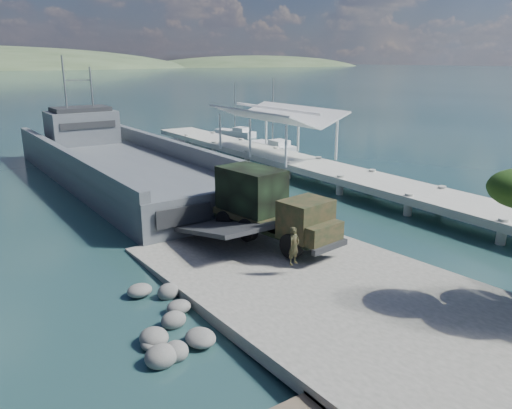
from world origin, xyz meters
name	(u,v)px	position (x,y,z in m)	size (l,w,h in m)	color
ground	(305,284)	(0.00, 0.00, 0.00)	(1400.00, 1400.00, 0.00)	#1A3F3E
boat_ramp	(321,287)	(0.00, -1.00, 0.25)	(10.00, 18.00, 0.50)	slate
shoreline_rocks	(165,320)	(-6.20, 0.50, 0.00)	(3.20, 5.60, 0.90)	#60605D
pier	(283,152)	(13.00, 18.77, 1.60)	(6.40, 44.00, 6.10)	#9C9E94
landing_craft	(123,171)	(0.10, 22.43, 0.84)	(9.22, 34.89, 10.32)	#4D545B
military_truck	(268,206)	(1.19, 4.38, 2.19)	(3.23, 7.56, 3.40)	black
soldier	(294,254)	(-0.39, 0.32, 1.32)	(0.60, 0.39, 1.64)	black
sailboat_near	(273,147)	(17.64, 26.56, 0.40)	(1.88, 6.24, 7.58)	silver
sailboat_far	(236,133)	(20.04, 37.82, 0.36)	(3.13, 5.80, 6.79)	silver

